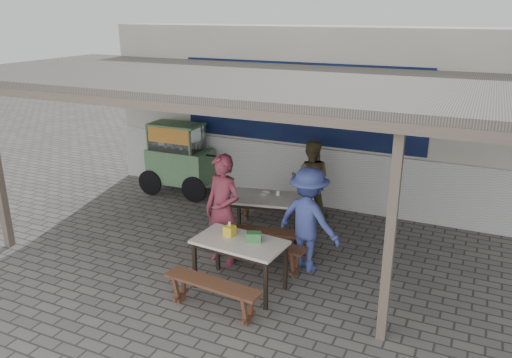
{
  "coord_description": "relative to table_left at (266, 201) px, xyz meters",
  "views": [
    {
      "loc": [
        3.12,
        -6.21,
        3.79
      ],
      "look_at": [
        -0.16,
        0.9,
        1.13
      ],
      "focal_mm": 35.0,
      "sensor_mm": 36.0,
      "label": 1
    }
  ],
  "objects": [
    {
      "name": "table_right",
      "position": [
        0.35,
        -1.72,
        -0.0
      ],
      "size": [
        1.32,
        0.8,
        0.75
      ],
      "rotation": [
        0.0,
        0.0,
        -0.08
      ],
      "color": "silver",
      "rests_on": "ground"
    },
    {
      "name": "warung_roof",
      "position": [
        0.09,
        -0.22,
        2.04
      ],
      "size": [
        9.0,
        4.21,
        2.81
      ],
      "color": "#625C54",
      "rests_on": "ground"
    },
    {
      "name": "vendor_cart",
      "position": [
        -2.6,
        1.26,
        0.17
      ],
      "size": [
        1.93,
        0.77,
        1.54
      ],
      "rotation": [
        0.0,
        0.0,
        0.02
      ],
      "color": "#649060",
      "rests_on": "ground"
    },
    {
      "name": "tissue_box",
      "position": [
        0.14,
        -1.61,
        0.15
      ],
      "size": [
        0.16,
        0.16,
        0.14
      ],
      "primitive_type": "cube",
      "rotation": [
        0.0,
        0.0,
        -0.14
      ],
      "color": "gold",
      "rests_on": "table_right"
    },
    {
      "name": "ground",
      "position": [
        0.07,
        -1.12,
        -0.67
      ],
      "size": [
        60.0,
        60.0,
        0.0
      ],
      "primitive_type": "plane",
      "color": "#605D57",
      "rests_on": "ground"
    },
    {
      "name": "bench_right_street",
      "position": [
        0.3,
        -2.42,
        -0.34
      ],
      "size": [
        1.38,
        0.39,
        0.45
      ],
      "rotation": [
        0.0,
        0.0,
        -0.08
      ],
      "color": "brown",
      "rests_on": "ground"
    },
    {
      "name": "back_wall",
      "position": [
        0.07,
        2.46,
        1.05
      ],
      "size": [
        9.0,
        1.28,
        3.5
      ],
      "color": "beige",
      "rests_on": "ground"
    },
    {
      "name": "patron_wall_side",
      "position": [
        0.4,
        1.17,
        0.09
      ],
      "size": [
        0.85,
        0.73,
        1.53
      ],
      "primitive_type": "imported",
      "rotation": [
        0.0,
        0.0,
        3.36
      ],
      "color": "brown",
      "rests_on": "ground"
    },
    {
      "name": "condiment_bowl",
      "position": [
        -0.07,
        0.11,
        0.1
      ],
      "size": [
        0.17,
        0.17,
        0.04
      ],
      "primitive_type": "imported",
      "rotation": [
        0.0,
        0.0,
        -0.04
      ],
      "color": "silver",
      "rests_on": "table_left"
    },
    {
      "name": "table_left",
      "position": [
        0.0,
        0.0,
        0.0
      ],
      "size": [
        1.39,
        1.01,
        0.75
      ],
      "rotation": [
        0.0,
        0.0,
        0.21
      ],
      "color": "silver",
      "rests_on": "ground"
    },
    {
      "name": "donation_box",
      "position": [
        0.54,
        -1.66,
        0.15
      ],
      "size": [
        0.24,
        0.2,
        0.14
      ],
      "primitive_type": "cube",
      "rotation": [
        0.0,
        0.0,
        0.38
      ],
      "color": "#388041",
      "rests_on": "table_right"
    },
    {
      "name": "bench_left_wall",
      "position": [
        -0.15,
        0.69,
        -0.34
      ],
      "size": [
        1.39,
        0.56,
        0.45
      ],
      "rotation": [
        0.0,
        0.0,
        0.21
      ],
      "color": "brown",
      "rests_on": "ground"
    },
    {
      "name": "patron_street_side",
      "position": [
        -0.25,
        -1.09,
        0.21
      ],
      "size": [
        0.72,
        0.56,
        1.75
      ],
      "primitive_type": "imported",
      "rotation": [
        0.0,
        0.0,
        -0.24
      ],
      "color": "maroon",
      "rests_on": "ground"
    },
    {
      "name": "bench_left_street",
      "position": [
        0.15,
        -0.69,
        -0.34
      ],
      "size": [
        1.39,
        0.56,
        0.45
      ],
      "rotation": [
        0.0,
        0.0,
        0.21
      ],
      "color": "brown",
      "rests_on": "ground"
    },
    {
      "name": "patron_right_table",
      "position": [
        1.02,
        -0.75,
        0.14
      ],
      "size": [
        1.17,
        0.86,
        1.63
      ],
      "primitive_type": "imported",
      "rotation": [
        0.0,
        0.0,
        2.87
      ],
      "color": "#3F4C9B",
      "rests_on": "ground"
    },
    {
      "name": "bench_right_wall",
      "position": [
        0.41,
        -1.03,
        -0.34
      ],
      "size": [
        1.38,
        0.39,
        0.45
      ],
      "rotation": [
        0.0,
        0.0,
        -0.08
      ],
      "color": "brown",
      "rests_on": "ground"
    },
    {
      "name": "condiment_jar",
      "position": [
        0.15,
        0.18,
        0.12
      ],
      "size": [
        0.07,
        0.07,
        0.08
      ],
      "primitive_type": "cylinder",
      "color": "white",
      "rests_on": "table_left"
    }
  ]
}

